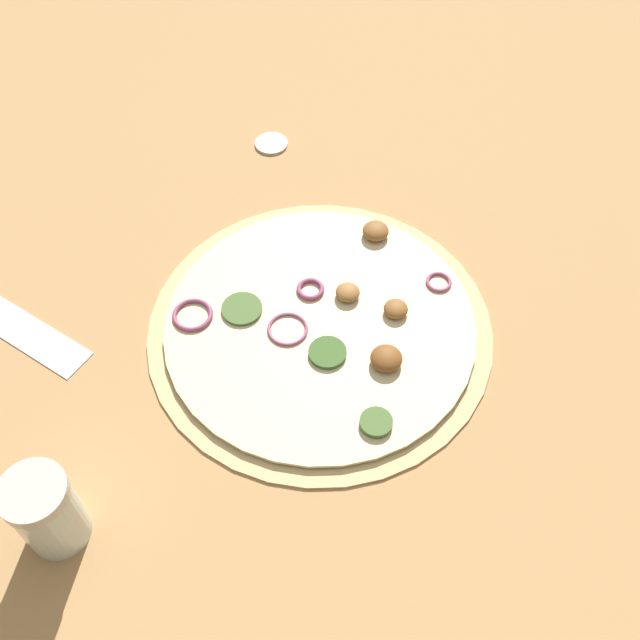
# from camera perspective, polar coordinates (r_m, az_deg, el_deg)

# --- Properties ---
(ground_plane) EXTENTS (3.00, 3.00, 0.00)m
(ground_plane) POSITION_cam_1_polar(r_m,az_deg,el_deg) (0.81, -0.00, -0.68)
(ground_plane) COLOR tan
(pizza) EXTENTS (0.37, 0.37, 0.03)m
(pizza) POSITION_cam_1_polar(r_m,az_deg,el_deg) (0.80, 0.09, -0.41)
(pizza) COLOR #D6B77A
(pizza) RESTS_ON ground_plane
(spice_jar) EXTENTS (0.06, 0.06, 0.09)m
(spice_jar) POSITION_cam_1_polar(r_m,az_deg,el_deg) (0.69, -20.10, -13.53)
(spice_jar) COLOR silver
(spice_jar) RESTS_ON ground_plane
(loose_cap) EXTENTS (0.04, 0.04, 0.01)m
(loose_cap) POSITION_cam_1_polar(r_m,az_deg,el_deg) (1.01, -3.74, 13.34)
(loose_cap) COLOR beige
(loose_cap) RESTS_ON ground_plane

